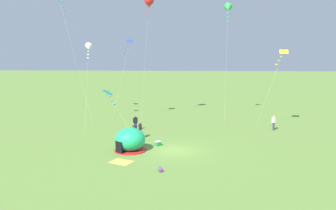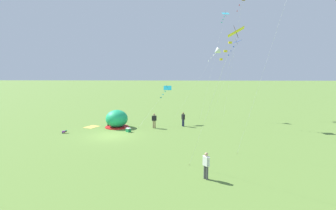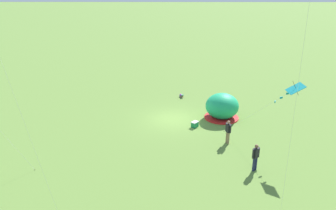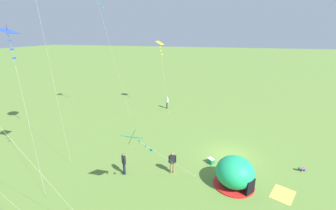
{
  "view_description": "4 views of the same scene",
  "coord_description": "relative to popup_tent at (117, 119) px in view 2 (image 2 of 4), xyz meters",
  "views": [
    {
      "loc": [
        1.21,
        -28.25,
        8.43
      ],
      "look_at": [
        -0.94,
        4.47,
        3.43
      ],
      "focal_mm": 35.0,
      "sensor_mm": 36.0,
      "label": 1
    },
    {
      "loc": [
        26.47,
        6.81,
        6.76
      ],
      "look_at": [
        -0.41,
        5.9,
        3.2
      ],
      "focal_mm": 28.0,
      "sensor_mm": 36.0,
      "label": 2
    },
    {
      "loc": [
        0.15,
        24.57,
        10.69
      ],
      "look_at": [
        0.35,
        5.62,
        3.41
      ],
      "focal_mm": 35.0,
      "sensor_mm": 36.0,
      "label": 3
    },
    {
      "loc": [
        -17.95,
        0.57,
        10.15
      ],
      "look_at": [
        0.86,
        5.78,
        3.83
      ],
      "focal_mm": 24.0,
      "sensor_mm": 36.0,
      "label": 4
    }
  ],
  "objects": [
    {
      "name": "ground_plane",
      "position": [
        4.01,
        0.34,
        -1.0
      ],
      "size": [
        300.0,
        300.0,
        0.0
      ],
      "primitive_type": "plane",
      "color": "olive"
    },
    {
      "name": "popup_tent",
      "position": [
        0.0,
        0.0,
        0.0
      ],
      "size": [
        2.81,
        2.81,
        2.1
      ],
      "color": "#1EAD6B",
      "rests_on": "ground"
    },
    {
      "name": "picnic_blanket",
      "position": [
        -0.15,
        -3.11,
        -0.99
      ],
      "size": [
        2.08,
        1.88,
        0.01
      ],
      "primitive_type": "cube",
      "rotation": [
        0.0,
        0.0,
        -0.42
      ],
      "color": "gold",
      "rests_on": "ground"
    },
    {
      "name": "cooler_box",
      "position": [
        2.32,
        1.8,
        -0.78
      ],
      "size": [
        0.63,
        0.64,
        0.44
      ],
      "color": "#1E8C4C",
      "rests_on": "ground"
    },
    {
      "name": "toddler_crawling",
      "position": [
        3.15,
        -5.02,
        -0.82
      ],
      "size": [
        0.4,
        0.55,
        0.32
      ],
      "color": "purple",
      "rests_on": "ground"
    },
    {
      "name": "person_near_tent",
      "position": [
        0.23,
        4.5,
        -0.03
      ],
      "size": [
        0.36,
        0.56,
        1.72
      ],
      "color": "#8C7251",
      "rests_on": "ground"
    },
    {
      "name": "person_watching_sky",
      "position": [
        -0.83,
        7.94,
        -0.03
      ],
      "size": [
        0.47,
        0.43,
        1.72
      ],
      "color": "#1E2347",
      "rests_on": "ground"
    },
    {
      "name": "person_center_field",
      "position": [
        14.75,
        8.99,
        -0.03
      ],
      "size": [
        0.48,
        0.42,
        1.72
      ],
      "color": "#4C4C51",
      "rests_on": "ground"
    },
    {
      "name": "kite_blue",
      "position": [
        -2.58,
        14.31,
        8.93
      ],
      "size": [
        2.54,
        3.21,
        10.62
      ],
      "color": "silver",
      "rests_on": "ground"
    },
    {
      "name": "kite_cyan",
      "position": [
        -11.4,
        14.47,
        14.05
      ],
      "size": [
        5.62,
        4.72,
        15.87
      ],
      "color": "silver",
      "rests_on": "ground"
    },
    {
      "name": "kite_yellow",
      "position": [
        15.7,
        10.23,
        7.55
      ],
      "size": [
        4.09,
        2.79,
        9.18
      ],
      "color": "silver",
      "rests_on": "ground"
    },
    {
      "name": "kite_white",
      "position": [
        -7.39,
        12.75,
        8.4
      ],
      "size": [
        1.63,
        6.59,
        10.0
      ],
      "color": "silver",
      "rests_on": "ground"
    },
    {
      "name": "kite_teal",
      "position": [
        -3.27,
        5.84,
        3.36
      ],
      "size": [
        4.05,
        3.88,
        4.94
      ],
      "color": "silver",
      "rests_on": "ground"
    }
  ]
}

